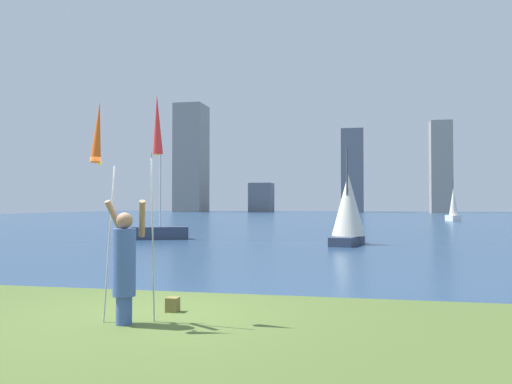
{
  "coord_description": "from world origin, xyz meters",
  "views": [
    {
      "loc": [
        3.36,
        -8.05,
        1.81
      ],
      "look_at": [
        -0.34,
        9.43,
        2.21
      ],
      "focal_mm": 36.43,
      "sensor_mm": 36.0,
      "label": 1
    }
  ],
  "objects_px": {
    "bag": "(173,304)",
    "sailboat_1": "(348,210)",
    "sailboat_2": "(453,207)",
    "person": "(125,263)",
    "kite_flag_left": "(98,138)",
    "kite_flag_right": "(157,131)",
    "sailboat_3": "(160,232)"
  },
  "relations": [
    {
      "from": "sailboat_1",
      "to": "sailboat_3",
      "type": "bearing_deg",
      "value": 171.27
    },
    {
      "from": "person",
      "to": "kite_flag_left",
      "type": "bearing_deg",
      "value": -140.93
    },
    {
      "from": "kite_flag_right",
      "to": "sailboat_3",
      "type": "distance_m",
      "value": 18.81
    },
    {
      "from": "sailboat_3",
      "to": "bag",
      "type": "bearing_deg",
      "value": -66.9
    },
    {
      "from": "kite_flag_left",
      "to": "sailboat_1",
      "type": "xyz_separation_m",
      "value": [
        3.15,
        16.3,
        -1.27
      ]
    },
    {
      "from": "person",
      "to": "sailboat_1",
      "type": "relative_size",
      "value": 0.43
    },
    {
      "from": "sailboat_3",
      "to": "kite_flag_left",
      "type": "bearing_deg",
      "value": -70.36
    },
    {
      "from": "person",
      "to": "sailboat_1",
      "type": "distance_m",
      "value": 16.39
    },
    {
      "from": "person",
      "to": "sailboat_3",
      "type": "xyz_separation_m",
      "value": [
        -6.7,
        17.6,
        -0.56
      ]
    },
    {
      "from": "sailboat_1",
      "to": "kite_flag_left",
      "type": "bearing_deg",
      "value": -100.95
    },
    {
      "from": "bag",
      "to": "sailboat_2",
      "type": "xyz_separation_m",
      "value": [
        12.1,
        48.86,
        1.4
      ]
    },
    {
      "from": "bag",
      "to": "sailboat_2",
      "type": "bearing_deg",
      "value": 76.08
    },
    {
      "from": "kite_flag_left",
      "to": "sailboat_1",
      "type": "height_order",
      "value": "sailboat_1"
    },
    {
      "from": "kite_flag_right",
      "to": "sailboat_1",
      "type": "height_order",
      "value": "sailboat_1"
    },
    {
      "from": "bag",
      "to": "sailboat_1",
      "type": "distance_m",
      "value": 15.39
    },
    {
      "from": "kite_flag_right",
      "to": "bag",
      "type": "height_order",
      "value": "kite_flag_right"
    },
    {
      "from": "person",
      "to": "kite_flag_right",
      "type": "height_order",
      "value": "kite_flag_right"
    },
    {
      "from": "sailboat_1",
      "to": "sailboat_2",
      "type": "relative_size",
      "value": 0.96
    },
    {
      "from": "person",
      "to": "sailboat_3",
      "type": "height_order",
      "value": "sailboat_3"
    },
    {
      "from": "kite_flag_right",
      "to": "sailboat_1",
      "type": "xyz_separation_m",
      "value": [
        2.43,
        15.78,
        -1.43
      ]
    },
    {
      "from": "kite_flag_right",
      "to": "sailboat_3",
      "type": "bearing_deg",
      "value": 112.26
    },
    {
      "from": "kite_flag_left",
      "to": "sailboat_2",
      "type": "relative_size",
      "value": 0.75
    },
    {
      "from": "kite_flag_right",
      "to": "bag",
      "type": "xyz_separation_m",
      "value": [
        0.02,
        0.65,
        -2.83
      ]
    },
    {
      "from": "sailboat_2",
      "to": "kite_flag_right",
      "type": "bearing_deg",
      "value": -103.76
    },
    {
      "from": "sailboat_1",
      "to": "bag",
      "type": "bearing_deg",
      "value": -99.06
    },
    {
      "from": "kite_flag_left",
      "to": "person",
      "type": "bearing_deg",
      "value": 22.85
    },
    {
      "from": "person",
      "to": "bag",
      "type": "xyz_separation_m",
      "value": [
        0.38,
        1.01,
        -0.8
      ]
    },
    {
      "from": "kite_flag_right",
      "to": "sailboat_2",
      "type": "xyz_separation_m",
      "value": [
        12.12,
        49.51,
        -1.43
      ]
    },
    {
      "from": "kite_flag_right",
      "to": "kite_flag_left",
      "type": "bearing_deg",
      "value": -144.66
    },
    {
      "from": "person",
      "to": "sailboat_3",
      "type": "relative_size",
      "value": 0.38
    },
    {
      "from": "sailboat_1",
      "to": "sailboat_2",
      "type": "height_order",
      "value": "sailboat_2"
    },
    {
      "from": "kite_flag_right",
      "to": "bag",
      "type": "relative_size",
      "value": 14.84
    }
  ]
}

